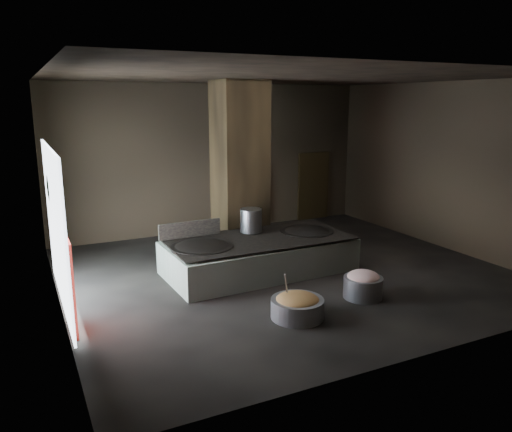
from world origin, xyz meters
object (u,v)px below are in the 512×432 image
stock_pot (251,220)px  cook (264,219)px  hearth_platform (259,256)px  wok_left (202,249)px  veg_basin (297,308)px  wok_right (307,234)px  meat_basin (363,287)px

stock_pot → cook: cook is taller
hearth_platform → wok_left: (-1.45, -0.05, 0.37)m
cook → veg_basin: bearing=48.4°
hearth_platform → cook: 2.10m
hearth_platform → wok_right: 1.40m
veg_basin → stock_pot: bearing=80.0°
stock_pot → veg_basin: 3.40m
hearth_platform → wok_left: 1.50m
stock_pot → meat_basin: bearing=-68.5°
hearth_platform → meat_basin: bearing=-65.3°
hearth_platform → cook: size_ratio=2.73×
wok_left → veg_basin: size_ratio=1.38×
hearth_platform → meat_basin: (1.21, -2.40, -0.16)m
veg_basin → meat_basin: meat_basin is taller
cook → meat_basin: bearing=70.1°
wok_right → stock_pot: stock_pot is taller
hearth_platform → veg_basin: hearth_platform is taller
hearth_platform → meat_basin: hearth_platform is taller
cook → meat_basin: (0.18, -4.18, -0.58)m
wok_left → cook: 3.08m
wok_right → cook: (-0.32, 1.73, 0.05)m
meat_basin → cook: bearing=92.5°
hearth_platform → cook: cook is taller
meat_basin → wok_right: bearing=86.8°
cook → meat_basin: cook is taller
hearth_platform → stock_pot: size_ratio=7.67×
hearth_platform → veg_basin: bearing=-103.1°
hearth_platform → wok_right: size_ratio=3.41×
hearth_platform → wok_left: wok_left is taller
hearth_platform → stock_pot: (0.05, 0.55, 0.75)m
cook → hearth_platform: bearing=37.5°
hearth_platform → veg_basin: size_ratio=4.37×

